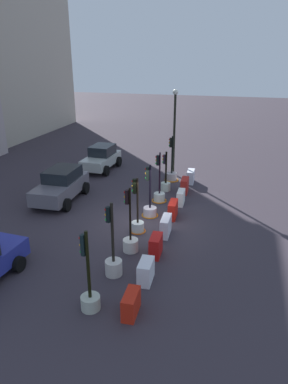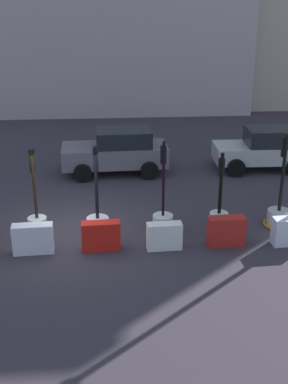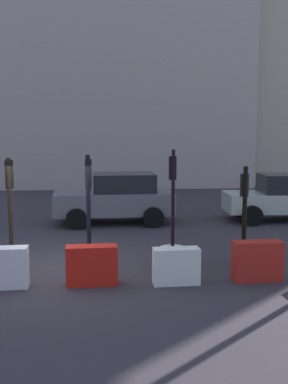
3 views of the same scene
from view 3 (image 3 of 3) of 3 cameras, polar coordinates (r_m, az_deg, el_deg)
The scene contains 12 objects.
ground_plane at distance 11.22m, azimuth -11.42°, elevation -9.64°, with size 120.00×120.00×0.00m, color #352D35.
traffic_light_3 at distance 11.45m, azimuth -16.34°, elevation -6.84°, with size 0.76×0.76×2.69m.
traffic_light_4 at distance 11.12m, azimuth -6.92°, elevation -7.24°, with size 0.87×0.87×2.76m.
traffic_light_5 at distance 11.20m, azimuth 3.62°, elevation -7.23°, with size 0.86×0.86×2.88m.
traffic_light_6 at distance 11.57m, azimuth 12.43°, elevation -6.42°, with size 0.59×0.59×2.47m.
construction_barrier_3 at distance 10.19m, azimuth -17.63°, elevation -9.09°, with size 1.17×0.44×0.88m.
construction_barrier_4 at distance 9.97m, azimuth -6.59°, elevation -9.17°, with size 1.12×0.44×0.86m.
construction_barrier_5 at distance 9.99m, azimuth 4.08°, elevation -9.30°, with size 1.03×0.42×0.80m.
construction_barrier_6 at distance 10.48m, azimuth 14.09°, elevation -8.43°, with size 1.11×0.46×0.89m.
car_grey_saloon at distance 16.35m, azimuth -3.50°, elevation -0.76°, with size 4.31×2.30×1.80m.
car_silver_hatchback at distance 17.53m, azimuth 16.78°, elevation -0.67°, with size 3.92×2.14×1.73m.
building_main_facade at distance 30.52m, azimuth -3.24°, elevation 14.53°, with size 16.21×9.74×13.84m.
Camera 3 is at (1.37, -10.63, 3.32)m, focal length 42.29 mm.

